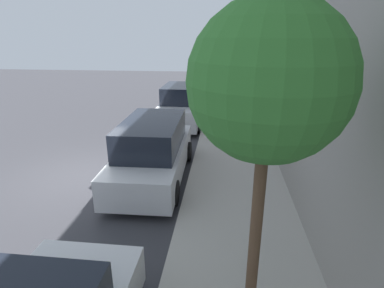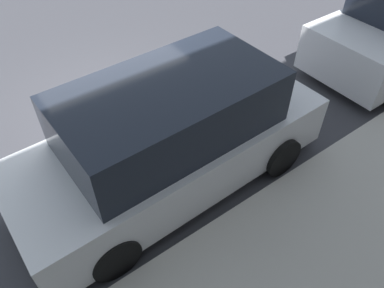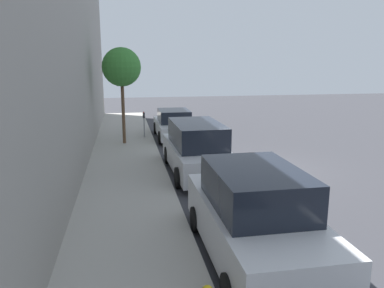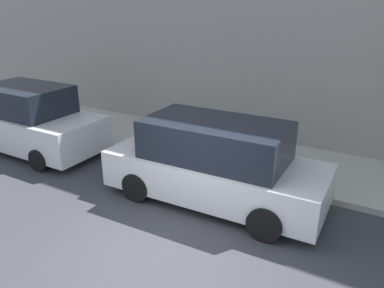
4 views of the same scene
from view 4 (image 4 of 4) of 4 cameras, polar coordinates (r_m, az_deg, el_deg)
name	(u,v)px [view 4 (image 4 of 4)]	position (r m, az deg, el deg)	size (l,w,h in m)	color
ground_plane	(158,259)	(7.01, -5.13, -17.02)	(60.00, 60.00, 0.00)	#38383D
sidewalk	(258,159)	(10.83, 9.97, -2.25)	(2.93, 32.00, 0.15)	#B2ADA3
parked_minivan_second	(215,163)	(8.33, 3.51, -2.97)	(2.02, 4.94, 1.90)	silver
parked_suv_third	(28,120)	(12.27, -23.67, 3.33)	(2.08, 4.80, 1.98)	silver
fire_hydrant	(27,113)	(14.82, -23.85, 4.37)	(0.20, 0.20, 0.69)	gold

